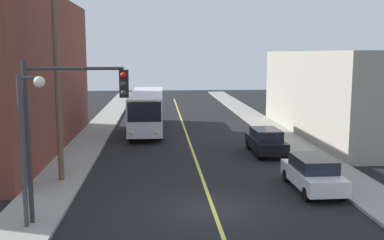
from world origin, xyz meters
TOP-DOWN VIEW (x-y plane):
  - ground_plane at (0.00, 0.00)m, footprint 120.00×120.00m
  - sidewalk_left at (-7.25, 10.00)m, footprint 2.50×90.00m
  - sidewalk_right at (7.25, 10.00)m, footprint 2.50×90.00m
  - lane_stripe_center at (0.00, 15.00)m, footprint 0.16×60.00m
  - building_right_warehouse at (14.49, 16.03)m, footprint 12.00×19.53m
  - city_bus at (-3.15, 19.12)m, footprint 2.65×12.18m
  - parked_car_white at (4.95, 2.02)m, footprint 1.85×4.42m
  - parked_car_black at (4.61, 9.81)m, footprint 1.87×4.42m
  - utility_pole_near at (-7.07, 4.27)m, footprint 2.40×0.28m
  - traffic_signal_left_corner at (-5.41, -1.47)m, footprint 3.75×0.48m
  - street_lamp_left at (-6.83, -1.83)m, footprint 0.98×0.40m
  - fire_hydrant at (6.85, 4.08)m, footprint 0.44×0.26m

SIDE VIEW (x-z plane):
  - ground_plane at x=0.00m, z-range 0.00..0.00m
  - lane_stripe_center at x=0.00m, z-range 0.00..0.01m
  - sidewalk_left at x=-7.25m, z-range 0.00..0.15m
  - sidewalk_right at x=7.25m, z-range 0.00..0.15m
  - fire_hydrant at x=6.85m, z-range 0.16..1.00m
  - parked_car_white at x=4.95m, z-range 0.03..1.65m
  - parked_car_black at x=4.61m, z-range 0.03..1.65m
  - city_bus at x=-3.15m, z-range 0.22..3.42m
  - building_right_warehouse at x=14.49m, z-range 0.00..6.55m
  - street_lamp_left at x=-6.83m, z-range 0.99..6.49m
  - traffic_signal_left_corner at x=-5.41m, z-range 1.30..7.30m
  - utility_pole_near at x=-7.07m, z-range 0.68..12.18m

